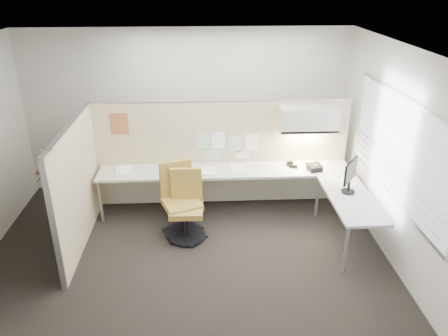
{
  "coord_description": "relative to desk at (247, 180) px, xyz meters",
  "views": [
    {
      "loc": [
        0.24,
        -5.01,
        3.6
      ],
      "look_at": [
        0.55,
        0.8,
        0.97
      ],
      "focal_mm": 35.0,
      "sensor_mm": 36.0,
      "label": 1
    }
  ],
  "objects": [
    {
      "name": "task_light_strip",
      "position": [
        0.97,
        0.26,
        0.7
      ],
      "size": [
        0.6,
        0.06,
        0.02
      ],
      "primitive_type": "cube",
      "color": "#FFEABF",
      "rests_on": "overhead_bin"
    },
    {
      "name": "window_pane",
      "position": [
        1.79,
        -1.13,
        0.95
      ],
      "size": [
        0.01,
        2.8,
        1.3
      ],
      "primitive_type": "cube",
      "color": "#AAB8C6",
      "rests_on": "wall_right"
    },
    {
      "name": "phone",
      "position": [
        1.07,
        0.04,
        0.18
      ],
      "size": [
        0.25,
        0.23,
        0.12
      ],
      "rotation": [
        0.0,
        0.0,
        0.24
      ],
      "color": "black",
      "rests_on": "desk"
    },
    {
      "name": "pinned_papers",
      "position": [
        -0.3,
        0.44,
        0.43
      ],
      "size": [
        1.01,
        0.0,
        0.47
      ],
      "color": "#8CBF8C",
      "rests_on": "partition_back"
    },
    {
      "name": "chair_right",
      "position": [
        -0.94,
        -0.59,
        -0.13
      ],
      "size": [
        0.53,
        0.53,
        1.01
      ],
      "rotation": [
        0.0,
        0.0,
        -0.03
      ],
      "color": "black",
      "rests_on": "floor"
    },
    {
      "name": "wall_back",
      "position": [
        -0.93,
        1.12,
        0.8
      ],
      "size": [
        5.5,
        0.02,
        2.8
      ],
      "primitive_type": "cube",
      "color": "beige",
      "rests_on": "ground"
    },
    {
      "name": "partition_back",
      "position": [
        -0.38,
        0.47,
        0.27
      ],
      "size": [
        4.1,
        0.06,
        1.75
      ],
      "primitive_type": "cube",
      "color": "beige",
      "rests_on": "floor"
    },
    {
      "name": "floor",
      "position": [
        -0.93,
        -1.13,
        -0.61
      ],
      "size": [
        5.5,
        4.5,
        0.01
      ],
      "primitive_type": "cube",
      "color": "black",
      "rests_on": "ground"
    },
    {
      "name": "poster",
      "position": [
        -1.98,
        0.44,
        0.82
      ],
      "size": [
        0.28,
        0.0,
        0.35
      ],
      "primitive_type": "cube",
      "color": "orange",
      "rests_on": "partition_back"
    },
    {
      "name": "paper_stack_1",
      "position": [
        -1.1,
        0.15,
        0.14
      ],
      "size": [
        0.27,
        0.33,
        0.02
      ],
      "primitive_type": "cube",
      "rotation": [
        0.0,
        0.0,
        -0.15
      ],
      "color": "white",
      "rests_on": "desk"
    },
    {
      "name": "overhead_bin",
      "position": [
        0.97,
        0.26,
        0.91
      ],
      "size": [
        0.9,
        0.36,
        0.38
      ],
      "primitive_type": "cube",
      "color": "beige",
      "rests_on": "partition_back"
    },
    {
      "name": "coat_hook",
      "position": [
        -2.51,
        -1.51,
        0.81
      ],
      "size": [
        0.18,
        0.46,
        1.38
      ],
      "color": "silver",
      "rests_on": "partition_left"
    },
    {
      "name": "desk",
      "position": [
        0.0,
        0.0,
        0.0
      ],
      "size": [
        4.0,
        2.07,
        0.73
      ],
      "color": "beige",
      "rests_on": "floor"
    },
    {
      "name": "paper_stack_2",
      "position": [
        -0.6,
        0.06,
        0.14
      ],
      "size": [
        0.26,
        0.32,
        0.03
      ],
      "primitive_type": "cube",
      "rotation": [
        0.0,
        0.0,
        -0.1
      ],
      "color": "white",
      "rests_on": "desk"
    },
    {
      "name": "paper_stack_3",
      "position": [
        -0.13,
        0.19,
        0.14
      ],
      "size": [
        0.24,
        0.3,
        0.01
      ],
      "primitive_type": "cube",
      "rotation": [
        0.0,
        0.0,
        0.02
      ],
      "color": "white",
      "rests_on": "desk"
    },
    {
      "name": "chair_left",
      "position": [
        -1.03,
        -0.47,
        -0.1
      ],
      "size": [
        0.65,
        0.66,
        1.08
      ],
      "rotation": [
        0.0,
        0.0,
        0.35
      ],
      "color": "black",
      "rests_on": "floor"
    },
    {
      "name": "monitor",
      "position": [
        1.37,
        -0.73,
        0.41
      ],
      "size": [
        0.3,
        0.39,
        0.48
      ],
      "rotation": [
        0.0,
        0.0,
        0.94
      ],
      "color": "black",
      "rests_on": "desk"
    },
    {
      "name": "tape_dispenser",
      "position": [
        0.72,
        0.27,
        0.16
      ],
      "size": [
        0.11,
        0.07,
        0.06
      ],
      "primitive_type": "cube",
      "rotation": [
        0.0,
        0.0,
        0.11
      ],
      "color": "black",
      "rests_on": "desk"
    },
    {
      "name": "wall_front",
      "position": [
        -0.93,
        -3.38,
        0.8
      ],
      "size": [
        5.5,
        0.02,
        2.8
      ],
      "primitive_type": "cube",
      "color": "beige",
      "rests_on": "ground"
    },
    {
      "name": "partition_left",
      "position": [
        -2.43,
        -0.63,
        0.27
      ],
      "size": [
        0.06,
        2.2,
        1.75
      ],
      "primitive_type": "cube",
      "color": "beige",
      "rests_on": "floor"
    },
    {
      "name": "wall_right",
      "position": [
        1.82,
        -1.13,
        0.8
      ],
      "size": [
        0.02,
        4.5,
        2.8
      ],
      "primitive_type": "cube",
      "color": "beige",
      "rests_on": "ground"
    },
    {
      "name": "paper_stack_4",
      "position": [
        1.39,
        -0.44,
        0.14
      ],
      "size": [
        0.27,
        0.33,
        0.02
      ],
      "primitive_type": "cube",
      "rotation": [
        0.0,
        0.0,
        0.12
      ],
      "color": "white",
      "rests_on": "desk"
    },
    {
      "name": "stapler",
      "position": [
        0.76,
        0.15,
        0.15
      ],
      "size": [
        0.15,
        0.09,
        0.05
      ],
      "primitive_type": "cube",
      "rotation": [
        0.0,
        0.0,
        -0.36
      ],
      "color": "black",
      "rests_on": "desk"
    },
    {
      "name": "ceiling",
      "position": [
        -0.93,
        -1.13,
        2.2
      ],
      "size": [
        5.5,
        4.5,
        0.01
      ],
      "primitive_type": "cube",
      "color": "white",
      "rests_on": "wall_back"
    },
    {
      "name": "paper_stack_0",
      "position": [
        -1.93,
        0.18,
        0.14
      ],
      "size": [
        0.28,
        0.34,
        0.03
      ],
      "primitive_type": "cube",
      "rotation": [
        0.0,
        0.0,
        0.19
      ],
      "color": "white",
      "rests_on": "desk"
    }
  ]
}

